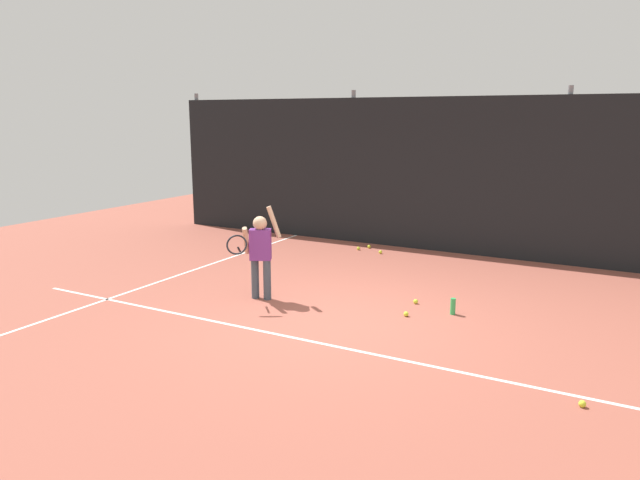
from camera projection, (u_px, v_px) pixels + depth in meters
ground_plane at (341, 320)px, 7.64m from camera, size 20.00×20.00×0.00m
court_line_baseline at (309, 341)px, 6.93m from camera, size 9.00×0.05×0.00m
court_line_sideline at (192, 271)px, 10.07m from camera, size 0.05×9.00×0.00m
back_fence_windscreen at (448, 176)px, 11.20m from camera, size 12.47×0.08×2.94m
fence_post_0 at (199, 160)px, 14.09m from camera, size 0.09×0.09×3.09m
fence_post_1 at (353, 167)px, 12.19m from camera, size 0.09×0.09×3.09m
fence_post_2 at (563, 177)px, 10.28m from camera, size 0.09×0.09×3.09m
tennis_player at (260, 250)px, 8.37m from camera, size 0.51×0.80×1.35m
water_bottle at (453, 306)px, 7.84m from camera, size 0.07×0.07×0.22m
tennis_ball_0 at (416, 301)px, 8.30m from camera, size 0.07×0.07×0.07m
tennis_ball_1 at (380, 252)px, 11.30m from camera, size 0.07×0.07×0.07m
tennis_ball_2 at (369, 247)px, 11.76m from camera, size 0.07×0.07×0.07m
tennis_ball_3 at (582, 404)px, 5.36m from camera, size 0.07×0.07×0.07m
tennis_ball_4 at (406, 314)px, 7.78m from camera, size 0.07×0.07×0.07m
tennis_ball_5 at (358, 248)px, 11.61m from camera, size 0.07×0.07×0.07m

